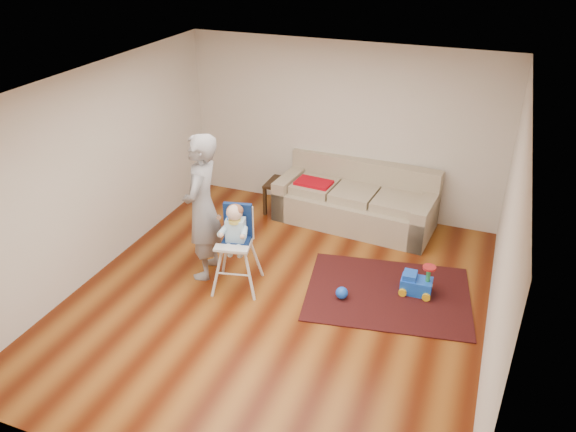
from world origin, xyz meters
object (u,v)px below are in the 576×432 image
(sofa, at_px, (355,196))
(ride_on_toy, at_px, (417,278))
(high_chair, at_px, (236,248))
(side_table, at_px, (283,197))
(adult, at_px, (202,207))
(toy_ball, at_px, (342,293))

(sofa, xyz_separation_m, ride_on_toy, (1.24, -1.53, -0.24))
(ride_on_toy, distance_m, high_chair, 2.32)
(ride_on_toy, xyz_separation_m, high_chair, (-2.20, -0.66, 0.34))
(side_table, relative_size, adult, 0.26)
(ride_on_toy, height_order, adult, adult)
(toy_ball, xyz_separation_m, adult, (-1.87, -0.07, 0.89))
(sofa, relative_size, side_table, 4.87)
(toy_ball, relative_size, adult, 0.08)
(toy_ball, bearing_deg, ride_on_toy, 28.42)
(sofa, bearing_deg, side_table, -174.27)
(side_table, xyz_separation_m, high_chair, (0.23, -2.18, 0.32))
(sofa, bearing_deg, toy_ball, -73.83)
(high_chair, bearing_deg, toy_ball, -3.92)
(sofa, height_order, adult, adult)
(high_chair, relative_size, adult, 0.60)
(adult, bearing_deg, side_table, 161.43)
(high_chair, bearing_deg, sofa, 53.83)
(sofa, bearing_deg, ride_on_toy, -45.89)
(high_chair, distance_m, adult, 0.68)
(side_table, xyz_separation_m, ride_on_toy, (2.43, -1.52, -0.03))
(side_table, height_order, ride_on_toy, side_table)
(ride_on_toy, bearing_deg, adult, -170.69)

